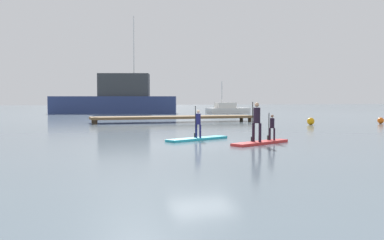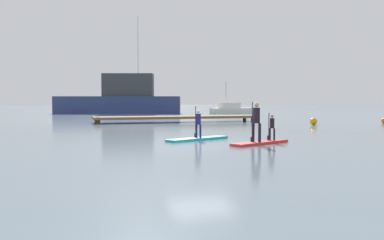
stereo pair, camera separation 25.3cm
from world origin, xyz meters
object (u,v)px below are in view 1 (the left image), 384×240
Objects in this scene: paddleboard_far at (261,143)px; mooring_buoy_far at (381,121)px; paddleboard_near at (198,139)px; paddler_child_front at (272,126)px; paddler_child_solo at (198,122)px; fishing_boat_white_large at (117,100)px; paddler_adult at (257,119)px; mooring_buoy_near at (311,121)px; motor_boat_small_navy at (227,109)px.

mooring_buoy_far reaches higher than paddleboard_far.
paddleboard_near is 2.86× the size of paddler_child_front.
fishing_boat_white_large reaches higher than paddler_child_solo.
paddleboard_near is 0.20× the size of fishing_boat_white_large.
fishing_boat_white_large is (-0.06, 38.14, 0.72)m from paddler_adult.
mooring_buoy_far is (14.74, 10.20, -0.74)m from paddler_adult.
fishing_boat_white_large is at bearing 87.61° from paddleboard_near.
mooring_buoy_near is (8.28, 9.98, -0.42)m from paddler_child_front.
fishing_boat_white_large reaches higher than paddleboard_near.
paddler_child_front reaches higher than paddleboard_far.
motor_boat_small_navy is at bearing 65.60° from paddleboard_near.
paddler_child_front is 12.97m from mooring_buoy_near.
fishing_boat_white_large reaches higher than mooring_buoy_near.
paddler_adult is 1.04m from paddler_child_front.
paddleboard_far is 0.94m from paddler_child_front.
paddleboard_far is 0.96m from paddler_adult.
motor_boat_small_navy reaches higher than paddler_child_solo.
paddler_adult is at bearing -57.16° from paddleboard_near.
motor_boat_small_navy is 12.79× the size of mooring_buoy_far.
paddleboard_far is at bearing -51.57° from paddleboard_near.
fishing_boat_white_large is at bearing 163.04° from motor_boat_small_navy.
paddler_child_solo is 0.09× the size of fishing_boat_white_large.
paddler_adult is at bearing -89.91° from fishing_boat_white_large.
paddler_child_front is 2.20× the size of mooring_buoy_near.
paddler_child_solo is at bearing -114.41° from motor_boat_small_navy.
paddleboard_far is at bearing 24.68° from paddler_adult.
paddler_child_front is at bearing -109.54° from motor_boat_small_navy.
paddleboard_near is at bearing 141.21° from paddler_child_front.
motor_boat_small_navy is at bearing 94.46° from mooring_buoy_far.
motor_boat_small_navy is 24.07m from mooring_buoy_far.
fishing_boat_white_large is 2.73× the size of motor_boat_small_navy.
motor_boat_small_navy reaches higher than paddler_child_front.
mooring_buoy_near is (10.72, 8.02, 0.20)m from paddleboard_near.
paddleboard_near is 2.04× the size of paddler_adult.
mooring_buoy_far reaches higher than paddleboard_near.
paddleboard_near is at bearing -71.71° from paddler_child_solo.
fishing_boat_white_large is 31.65m from mooring_buoy_far.
paddler_adult is at bearing -110.62° from motor_boat_small_navy.
paddler_adult is at bearing -131.33° from mooring_buoy_near.
mooring_buoy_near is (-3.70, -23.77, -0.28)m from motor_boat_small_navy.
paddler_child_front is at bearing -129.67° from mooring_buoy_near.
paddleboard_far is 6.59× the size of mooring_buoy_far.
fishing_boat_white_large is at bearing 108.41° from mooring_buoy_near.
paddleboard_far is at bearing -145.16° from mooring_buoy_far.
fishing_boat_white_large is at bearing 91.44° from paddler_child_front.
paddler_child_front is (2.45, -1.97, -0.10)m from paddler_child_solo.
paddler_child_solo is 2.88m from paddler_adult.
motor_boat_small_navy reaches higher than mooring_buoy_far.
mooring_buoy_far is at bearing 34.84° from paddleboard_far.
paddler_adult is 38.14m from fishing_boat_white_large.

